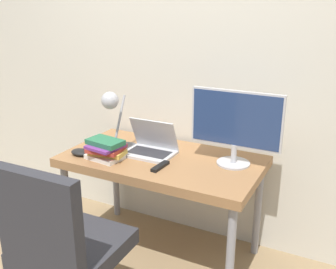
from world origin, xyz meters
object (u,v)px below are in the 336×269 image
object	(u,v)px
book_stack	(106,149)
desk_lamp	(114,111)
monitor	(236,124)
laptop	(151,147)
office_chair	(62,242)
game_controller	(81,152)

from	to	relation	value
book_stack	desk_lamp	bearing A→B (deg)	87.65
monitor	desk_lamp	xyz separation A→B (m)	(-0.76, -0.20, 0.03)
monitor	desk_lamp	size ratio (longest dim) A/B	1.32
laptop	office_chair	size ratio (longest dim) A/B	0.33
office_chair	book_stack	bearing A→B (deg)	106.32
laptop	desk_lamp	xyz separation A→B (m)	(-0.21, -0.11, 0.25)
game_controller	monitor	bearing A→B (deg)	18.54
monitor	office_chair	distance (m)	1.21
desk_lamp	book_stack	xyz separation A→B (m)	(-0.00, -0.10, -0.23)
office_chair	book_stack	world-z (taller)	office_chair
monitor	game_controller	distance (m)	1.05
laptop	desk_lamp	world-z (taller)	desk_lamp
laptop	office_chair	bearing A→B (deg)	-91.21
laptop	game_controller	bearing A→B (deg)	-150.07
laptop	office_chair	world-z (taller)	office_chair
desk_lamp	office_chair	xyz separation A→B (m)	(0.19, -0.78, -0.47)
desk_lamp	game_controller	world-z (taller)	desk_lamp
office_chair	game_controller	xyz separation A→B (m)	(-0.39, 0.65, 0.19)
desk_lamp	monitor	bearing A→B (deg)	14.60
desk_lamp	game_controller	bearing A→B (deg)	-148.03
desk_lamp	office_chair	bearing A→B (deg)	-76.06
book_stack	monitor	bearing A→B (deg)	21.47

